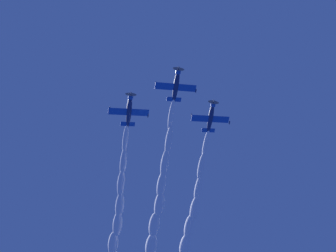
% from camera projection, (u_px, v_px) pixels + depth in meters
% --- Properties ---
extents(airplane_lead, '(8.84, 9.83, 3.11)m').
position_uv_depth(airplane_lead, '(176.00, 85.00, 94.06)').
color(airplane_lead, navy).
extents(airplane_left_wingman, '(8.88, 9.79, 3.16)m').
position_uv_depth(airplane_left_wingman, '(211.00, 117.00, 100.11)').
color(airplane_left_wingman, navy).
extents(airplane_right_wingman, '(8.91, 9.76, 3.29)m').
position_uv_depth(airplane_right_wingman, '(129.00, 110.00, 96.60)').
color(airplane_right_wingman, navy).
extents(smoke_trail_lead, '(46.83, 4.93, 3.96)m').
position_uv_depth(smoke_trail_lead, '(158.00, 205.00, 106.21)').
color(smoke_trail_lead, white).
extents(smoke_trail_left_wingman, '(46.56, 4.99, 3.64)m').
position_uv_depth(smoke_trail_left_wingman, '(189.00, 227.00, 112.26)').
color(smoke_trail_left_wingman, white).
extents(smoke_trail_right_wingman, '(46.18, 4.42, 3.92)m').
position_uv_depth(smoke_trail_right_wingman, '(117.00, 224.00, 108.67)').
color(smoke_trail_right_wingman, white).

